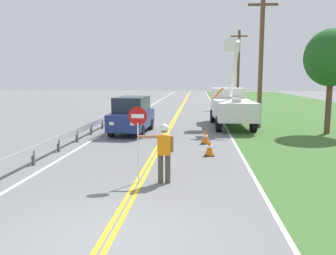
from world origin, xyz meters
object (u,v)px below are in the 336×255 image
at_px(oncoming_suv_nearest, 132,115).
at_px(traffic_cone_lead, 210,148).
at_px(utility_pole_near, 261,60).
at_px(flagger_worker, 164,149).
at_px(traffic_cone_mid, 205,137).
at_px(roadside_tree_verge, 332,58).
at_px(utility_bucket_truck, 231,105).
at_px(stop_sign_paddle, 138,127).
at_px(utility_pole_mid, 238,68).

relative_size(oncoming_suv_nearest, traffic_cone_lead, 6.67).
bearing_deg(utility_pole_near, flagger_worker, -112.05).
relative_size(utility_pole_near, traffic_cone_mid, 11.72).
height_order(utility_pole_near, traffic_cone_mid, utility_pole_near).
bearing_deg(oncoming_suv_nearest, roadside_tree_verge, 4.00).
bearing_deg(flagger_worker, utility_bucket_truck, 76.09).
distance_m(traffic_cone_mid, roadside_tree_verge, 8.88).
relative_size(stop_sign_paddle, utility_pole_near, 0.28).
bearing_deg(utility_bucket_truck, flagger_worker, -103.91).
bearing_deg(traffic_cone_mid, stop_sign_paddle, -108.44).
distance_m(oncoming_suv_nearest, utility_pole_mid, 19.92).
height_order(utility_bucket_truck, roadside_tree_verge, roadside_tree_verge).
bearing_deg(roadside_tree_verge, traffic_cone_lead, -137.72).
xyz_separation_m(stop_sign_paddle, utility_pole_near, (5.67, 12.15, 2.58)).
xyz_separation_m(utility_bucket_truck, traffic_cone_mid, (-1.80, -6.44, -1.08)).
bearing_deg(roadside_tree_verge, oncoming_suv_nearest, -176.00).
relative_size(utility_pole_mid, roadside_tree_verge, 1.37).
distance_m(utility_pole_near, traffic_cone_lead, 9.76).
bearing_deg(roadside_tree_verge, utility_pole_near, 150.91).
height_order(traffic_cone_mid, roadside_tree_verge, roadside_tree_verge).
bearing_deg(utility_pole_near, traffic_cone_lead, -112.33).
bearing_deg(traffic_cone_mid, flagger_worker, -102.21).
distance_m(stop_sign_paddle, traffic_cone_mid, 6.96).
bearing_deg(traffic_cone_mid, utility_pole_near, 58.27).
relative_size(flagger_worker, stop_sign_paddle, 0.78).
bearing_deg(flagger_worker, utility_pole_mid, 79.09).
height_order(flagger_worker, utility_bucket_truck, utility_bucket_truck).
bearing_deg(utility_bucket_truck, oncoming_suv_nearest, -149.50).
bearing_deg(traffic_cone_mid, roadside_tree_verge, 27.80).
height_order(stop_sign_paddle, utility_pole_near, utility_pole_near).
xyz_separation_m(utility_pole_near, traffic_cone_mid, (-3.51, -5.68, -3.95)).
bearing_deg(stop_sign_paddle, utility_pole_mid, 77.56).
bearing_deg(traffic_cone_lead, roadside_tree_verge, 42.28).
relative_size(flagger_worker, traffic_cone_lead, 2.61).
relative_size(traffic_cone_lead, traffic_cone_mid, 1.00).
relative_size(utility_bucket_truck, roadside_tree_verge, 1.17).
relative_size(utility_pole_near, utility_pole_mid, 1.01).
height_order(flagger_worker, roadside_tree_verge, roadside_tree_verge).
distance_m(stop_sign_paddle, traffic_cone_lead, 4.71).
bearing_deg(traffic_cone_lead, stop_sign_paddle, -120.34).
bearing_deg(traffic_cone_lead, flagger_worker, -111.43).
bearing_deg(utility_pole_mid, roadside_tree_verge, -79.55).
bearing_deg(roadside_tree_verge, utility_bucket_truck, 152.57).
xyz_separation_m(flagger_worker, traffic_cone_lead, (1.51, 3.84, -0.71)).
distance_m(stop_sign_paddle, utility_bucket_truck, 13.50).
height_order(oncoming_suv_nearest, utility_pole_near, utility_pole_near).
xyz_separation_m(flagger_worker, stop_sign_paddle, (-0.77, -0.05, 0.66)).
relative_size(utility_bucket_truck, traffic_cone_lead, 9.83).
height_order(stop_sign_paddle, roadside_tree_verge, roadside_tree_verge).
bearing_deg(stop_sign_paddle, traffic_cone_lead, 59.66).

